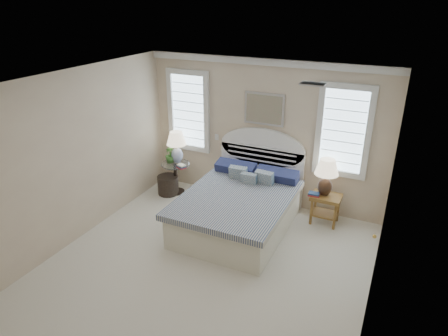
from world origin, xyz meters
TOP-DOWN VIEW (x-y plane):
  - floor at (0.00, 0.00)m, footprint 4.50×5.00m
  - ceiling at (0.00, 0.00)m, footprint 4.50×5.00m
  - wall_back at (0.00, 2.50)m, footprint 4.50×0.02m
  - wall_left at (-2.25, 0.00)m, footprint 0.02×5.00m
  - wall_right at (2.25, 0.00)m, footprint 0.02×5.00m
  - crown_molding at (0.00, 2.46)m, footprint 4.50×0.08m
  - hvac_vent at (1.20, 0.80)m, footprint 0.30×0.20m
  - switch_plate at (-0.95, 2.48)m, footprint 0.08×0.01m
  - window_left at (-1.55, 2.48)m, footprint 0.90×0.06m
  - window_right at (1.40, 2.48)m, footprint 0.90×0.06m
  - painting at (0.00, 2.46)m, footprint 0.74×0.04m
  - closet_door at (2.23, 1.20)m, footprint 0.02×1.80m
  - bed at (0.00, 1.46)m, footprint 1.72×2.28m
  - side_table_left at (-1.65, 2.05)m, footprint 0.56×0.56m
  - nightstand_right at (1.30, 2.15)m, footprint 0.50×0.40m
  - floor_pot at (-1.77, 1.94)m, footprint 0.48×0.48m
  - lamp_left at (-1.66, 2.15)m, footprint 0.50×0.50m
  - lamp_right at (1.25, 2.19)m, footprint 0.45×0.45m
  - potted_plant at (-1.78, 2.07)m, footprint 0.24×0.24m
  - books_left at (-1.43, 1.92)m, footprint 0.21×0.18m
  - books_right at (1.10, 2.06)m, footprint 0.21×0.17m

SIDE VIEW (x-z plane):
  - floor at x=0.00m, z-range -0.01..0.01m
  - floor_pot at x=-1.77m, z-range 0.00..0.38m
  - bed at x=0.00m, z-range -0.35..1.12m
  - nightstand_right at x=1.30m, z-range 0.12..0.65m
  - side_table_left at x=-1.65m, z-range 0.07..0.70m
  - books_right at x=1.10m, z-range 0.53..0.58m
  - books_left at x=-1.43m, z-range 0.63..0.70m
  - potted_plant at x=-1.78m, z-range 0.63..0.96m
  - lamp_right at x=1.25m, z-range 0.60..1.26m
  - lamp_left at x=-1.66m, z-range 0.70..1.33m
  - switch_plate at x=-0.95m, z-range 1.09..1.21m
  - closet_door at x=2.23m, z-range 0.00..2.40m
  - wall_back at x=0.00m, z-range 0.00..2.70m
  - wall_left at x=-2.25m, z-range 0.00..2.70m
  - wall_right at x=2.25m, z-range 0.00..2.70m
  - window_left at x=-1.55m, z-range 0.80..2.40m
  - window_right at x=1.40m, z-range 0.80..2.40m
  - painting at x=0.00m, z-range 1.53..2.11m
  - crown_molding at x=0.00m, z-range 2.58..2.70m
  - hvac_vent at x=1.20m, z-range 2.67..2.69m
  - ceiling at x=0.00m, z-range 2.70..2.71m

